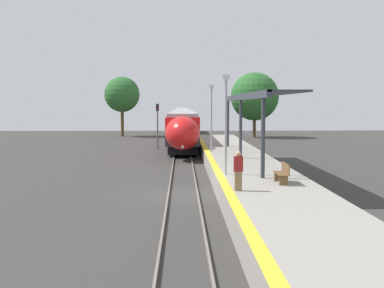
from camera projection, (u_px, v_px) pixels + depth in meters
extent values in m
plane|color=#383533|center=(183.00, 195.00, 23.82)|extent=(120.00, 120.00, 0.00)
cube|color=slate|center=(168.00, 194.00, 23.80)|extent=(0.08, 90.00, 0.15)
cube|color=slate|center=(197.00, 194.00, 23.83)|extent=(0.08, 90.00, 0.15)
cube|color=black|center=(182.00, 142.00, 50.25)|extent=(2.54, 19.43, 0.78)
cube|color=#38383D|center=(182.00, 134.00, 50.19)|extent=(2.89, 21.12, 0.85)
cube|color=white|center=(182.00, 129.00, 50.14)|extent=(2.90, 21.12, 0.29)
cube|color=red|center=(182.00, 121.00, 50.08)|extent=(2.89, 21.12, 1.29)
cube|color=black|center=(182.00, 122.00, 50.08)|extent=(2.91, 19.43, 0.71)
cube|color=#9E9EA3|center=(182.00, 113.00, 50.01)|extent=(2.60, 21.12, 0.30)
cylinder|color=black|center=(174.00, 150.00, 42.63)|extent=(0.12, 0.86, 0.86)
cylinder|color=black|center=(191.00, 150.00, 42.66)|extent=(0.12, 0.86, 0.86)
cylinder|color=black|center=(175.00, 148.00, 44.82)|extent=(0.12, 0.86, 0.86)
cylinder|color=black|center=(190.00, 148.00, 44.85)|extent=(0.12, 0.86, 0.86)
cylinder|color=black|center=(176.00, 140.00, 55.68)|extent=(0.12, 0.86, 0.86)
cylinder|color=black|center=(189.00, 140.00, 55.71)|extent=(0.12, 0.86, 0.86)
cylinder|color=black|center=(176.00, 139.00, 57.87)|extent=(0.12, 0.86, 0.86)
cylinder|color=black|center=(188.00, 138.00, 57.90)|extent=(0.12, 0.86, 0.86)
ellipsoid|color=red|center=(183.00, 133.00, 38.29)|extent=(2.77, 3.94, 2.68)
ellipsoid|color=black|center=(183.00, 128.00, 37.77)|extent=(2.02, 2.30, 1.37)
sphere|color=#F9F4CC|center=(183.00, 147.00, 36.90)|extent=(0.24, 0.24, 0.24)
cube|color=black|center=(182.00, 131.00, 72.10)|extent=(2.54, 19.43, 0.78)
cube|color=#38383D|center=(182.00, 125.00, 72.03)|extent=(2.89, 21.12, 0.85)
cube|color=white|center=(182.00, 121.00, 71.99)|extent=(2.90, 21.12, 0.29)
cube|color=red|center=(182.00, 116.00, 71.92)|extent=(2.89, 21.12, 1.29)
cube|color=black|center=(182.00, 117.00, 71.93)|extent=(2.91, 19.43, 0.71)
cube|color=#9E9EA3|center=(182.00, 111.00, 71.86)|extent=(2.60, 21.12, 0.30)
cylinder|color=black|center=(177.00, 135.00, 64.48)|extent=(0.12, 0.86, 0.86)
cylinder|color=black|center=(188.00, 135.00, 64.51)|extent=(0.12, 0.86, 0.86)
cylinder|color=black|center=(177.00, 134.00, 66.67)|extent=(0.12, 0.86, 0.86)
cylinder|color=black|center=(188.00, 134.00, 66.70)|extent=(0.12, 0.86, 0.86)
cylinder|color=black|center=(178.00, 130.00, 77.53)|extent=(0.12, 0.86, 0.86)
cylinder|color=black|center=(187.00, 130.00, 77.56)|extent=(0.12, 0.86, 0.86)
cylinder|color=black|center=(178.00, 129.00, 79.72)|extent=(0.12, 0.86, 0.86)
cylinder|color=black|center=(187.00, 129.00, 79.75)|extent=(0.12, 0.86, 0.86)
cube|color=black|center=(182.00, 125.00, 93.95)|extent=(2.54, 19.43, 0.78)
cube|color=#38383D|center=(182.00, 121.00, 93.88)|extent=(2.89, 21.12, 0.85)
cube|color=white|center=(182.00, 118.00, 93.83)|extent=(2.90, 21.12, 0.29)
cube|color=red|center=(182.00, 114.00, 93.77)|extent=(2.89, 21.12, 1.29)
cube|color=black|center=(182.00, 114.00, 93.77)|extent=(2.91, 19.43, 0.71)
cube|color=#9E9EA3|center=(182.00, 109.00, 93.70)|extent=(2.60, 21.12, 0.30)
cylinder|color=black|center=(178.00, 127.00, 86.32)|extent=(0.12, 0.86, 0.86)
cylinder|color=black|center=(186.00, 127.00, 86.35)|extent=(0.12, 0.86, 0.86)
cylinder|color=black|center=(178.00, 127.00, 88.52)|extent=(0.12, 0.86, 0.86)
cylinder|color=black|center=(186.00, 127.00, 88.55)|extent=(0.12, 0.86, 0.86)
cylinder|color=black|center=(179.00, 125.00, 99.37)|extent=(0.12, 0.86, 0.86)
cylinder|color=black|center=(186.00, 125.00, 99.40)|extent=(0.12, 0.86, 0.86)
cylinder|color=black|center=(179.00, 124.00, 101.57)|extent=(0.12, 0.86, 0.86)
cylinder|color=black|center=(186.00, 124.00, 101.60)|extent=(0.12, 0.86, 0.86)
cube|color=black|center=(182.00, 121.00, 115.79)|extent=(2.54, 19.43, 0.78)
cube|color=#38383D|center=(182.00, 118.00, 115.73)|extent=(2.89, 21.12, 0.85)
cube|color=white|center=(182.00, 115.00, 115.68)|extent=(2.90, 21.12, 0.29)
cube|color=red|center=(182.00, 112.00, 115.61)|extent=(2.89, 21.12, 1.29)
cube|color=black|center=(182.00, 112.00, 115.62)|extent=(2.91, 19.43, 0.71)
cube|color=#9E9EA3|center=(182.00, 109.00, 115.55)|extent=(2.60, 21.12, 0.30)
cylinder|color=black|center=(179.00, 123.00, 108.17)|extent=(0.12, 0.86, 0.86)
cylinder|color=black|center=(185.00, 123.00, 108.20)|extent=(0.12, 0.86, 0.86)
cylinder|color=black|center=(179.00, 123.00, 110.36)|extent=(0.12, 0.86, 0.86)
cylinder|color=black|center=(185.00, 123.00, 110.39)|extent=(0.12, 0.86, 0.86)
cylinder|color=black|center=(179.00, 121.00, 121.22)|extent=(0.12, 0.86, 0.86)
cylinder|color=black|center=(185.00, 121.00, 121.25)|extent=(0.12, 0.86, 0.86)
cylinder|color=black|center=(179.00, 121.00, 123.41)|extent=(0.12, 0.86, 0.86)
cylinder|color=black|center=(185.00, 121.00, 123.44)|extent=(0.12, 0.86, 0.86)
cube|color=gray|center=(258.00, 185.00, 23.86)|extent=(4.28, 64.00, 1.03)
cube|color=yellow|center=(219.00, 174.00, 23.78)|extent=(0.40, 64.00, 0.01)
cube|color=brown|center=(284.00, 181.00, 20.53)|extent=(0.36, 0.06, 0.42)
cube|color=brown|center=(278.00, 177.00, 21.67)|extent=(0.36, 0.06, 0.42)
cube|color=brown|center=(281.00, 173.00, 21.08)|extent=(0.44, 1.52, 0.03)
cube|color=brown|center=(286.00, 168.00, 21.07)|extent=(0.04, 1.52, 0.44)
cube|color=#7F6647|center=(238.00, 181.00, 19.26)|extent=(0.28, 0.20, 0.78)
cube|color=maroon|center=(238.00, 164.00, 19.20)|extent=(0.36, 0.22, 0.61)
sphere|color=tan|center=(238.00, 154.00, 19.17)|extent=(0.21, 0.21, 0.21)
cylinder|color=#59595E|center=(158.00, 130.00, 47.76)|extent=(0.14, 0.14, 3.88)
cube|color=black|center=(157.00, 107.00, 47.57)|extent=(0.28, 0.20, 0.70)
sphere|color=black|center=(157.00, 106.00, 47.45)|extent=(0.14, 0.14, 0.14)
sphere|color=red|center=(157.00, 109.00, 47.48)|extent=(0.14, 0.14, 0.14)
cylinder|color=#9E9EA3|center=(226.00, 127.00, 23.66)|extent=(0.12, 0.12, 4.68)
cube|color=silver|center=(226.00, 77.00, 23.46)|extent=(0.36, 0.20, 0.24)
cylinder|color=#9E9EA3|center=(211.00, 120.00, 35.32)|extent=(0.12, 0.12, 4.68)
cube|color=silver|center=(211.00, 86.00, 35.12)|extent=(0.36, 0.20, 0.24)
cylinder|color=#333842|center=(263.00, 137.00, 22.49)|extent=(0.20, 0.20, 3.83)
cylinder|color=#333842|center=(241.00, 128.00, 31.08)|extent=(0.20, 0.20, 3.83)
cylinder|color=#333842|center=(228.00, 123.00, 39.68)|extent=(0.20, 0.20, 3.83)
cube|color=#333842|center=(241.00, 97.00, 30.92)|extent=(0.24, 20.25, 0.36)
cube|color=#333842|center=(255.00, 95.00, 30.93)|extent=(2.00, 20.25, 0.10)
cylinder|color=brown|center=(122.00, 122.00, 68.28)|extent=(0.44, 0.44, 3.96)
sphere|color=#286028|center=(122.00, 94.00, 67.95)|extent=(5.00, 5.00, 5.00)
cylinder|color=brown|center=(254.00, 127.00, 66.13)|extent=(0.44, 0.44, 2.98)
sphere|color=#286028|center=(255.00, 97.00, 65.79)|extent=(6.60, 6.60, 6.60)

